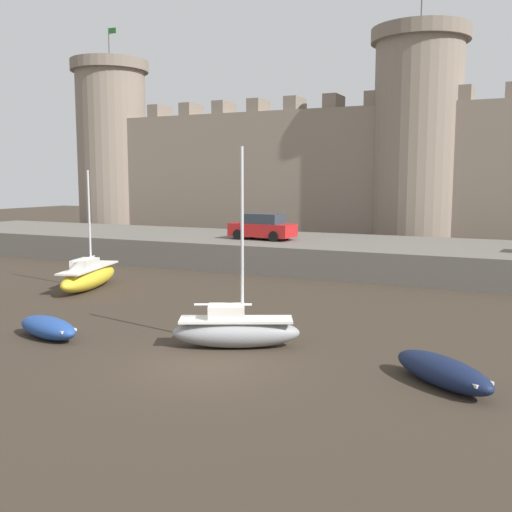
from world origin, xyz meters
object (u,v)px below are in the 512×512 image
(rowboat_foreground_right, at_px, (442,371))
(car_quay_east, at_px, (263,227))
(rowboat_midflat_centre, at_px, (48,327))
(sailboat_midflat_right, at_px, (235,330))
(sailboat_near_channel_right, at_px, (89,276))

(rowboat_foreground_right, relative_size, car_quay_east, 0.77)
(rowboat_midflat_centre, distance_m, rowboat_foreground_right, 12.86)
(sailboat_midflat_right, height_order, car_quay_east, sailboat_midflat_right)
(sailboat_near_channel_right, bearing_deg, rowboat_midflat_centre, -57.53)
(sailboat_near_channel_right, bearing_deg, sailboat_midflat_right, -28.42)
(sailboat_near_channel_right, distance_m, car_quay_east, 12.08)
(rowboat_midflat_centre, xyz_separation_m, rowboat_foreground_right, (12.83, 0.82, 0.02))
(sailboat_midflat_right, relative_size, sailboat_near_channel_right, 1.10)
(rowboat_foreground_right, height_order, car_quay_east, car_quay_east)
(sailboat_midflat_right, xyz_separation_m, sailboat_near_channel_right, (-11.26, 6.09, 0.05))
(rowboat_foreground_right, relative_size, sailboat_midflat_right, 0.51)
(rowboat_midflat_centre, distance_m, car_quay_east, 19.10)
(rowboat_foreground_right, distance_m, car_quay_east, 22.71)
(rowboat_midflat_centre, bearing_deg, rowboat_foreground_right, 3.68)
(rowboat_foreground_right, xyz_separation_m, car_quay_east, (-13.51, 18.15, 2.00))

